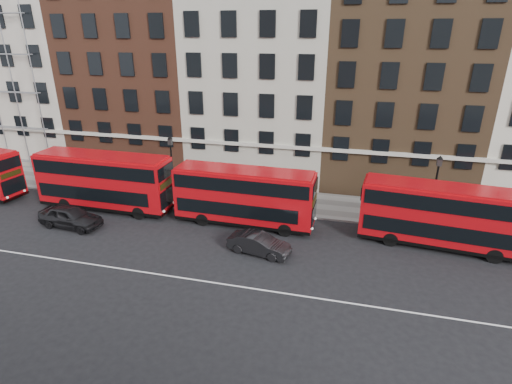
% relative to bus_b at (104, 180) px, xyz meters
% --- Properties ---
extents(ground, '(120.00, 120.00, 0.00)m').
position_rel_bus_b_xyz_m(ground, '(10.09, -5.75, -2.47)').
color(ground, black).
rests_on(ground, ground).
extents(pavement, '(80.00, 5.00, 0.15)m').
position_rel_bus_b_xyz_m(pavement, '(10.09, 4.75, -2.39)').
color(pavement, slate).
rests_on(pavement, ground).
extents(kerb, '(80.00, 0.30, 0.16)m').
position_rel_bus_b_xyz_m(kerb, '(10.09, 2.25, -2.39)').
color(kerb, gray).
rests_on(kerb, ground).
extents(road_centre_line, '(70.00, 0.12, 0.01)m').
position_rel_bus_b_xyz_m(road_centre_line, '(10.09, -7.75, -2.46)').
color(road_centre_line, white).
rests_on(road_centre_line, ground).
extents(building_terrace, '(64.00, 11.95, 22.00)m').
position_rel_bus_b_xyz_m(building_terrace, '(9.79, 12.13, 7.77)').
color(building_terrace, '#AEA596').
rests_on(building_terrace, ground).
extents(bus_b, '(11.01, 2.82, 4.60)m').
position_rel_bus_b_xyz_m(bus_b, '(0.00, 0.00, 0.00)').
color(bus_b, '#B6090F').
rests_on(bus_b, ground).
extents(bus_c, '(10.40, 2.77, 4.34)m').
position_rel_bus_b_xyz_m(bus_c, '(11.61, 0.00, -0.14)').
color(bus_c, '#B6090F').
rests_on(bus_c, ground).
extents(bus_d, '(10.47, 3.53, 4.32)m').
position_rel_bus_b_xyz_m(bus_d, '(25.10, 0.00, -0.15)').
color(bus_d, '#B6090F').
rests_on(bus_d, ground).
extents(car_rear, '(4.93, 2.30, 1.63)m').
position_rel_bus_b_xyz_m(car_rear, '(-0.72, -3.54, -1.65)').
color(car_rear, black).
rests_on(car_rear, ground).
extents(car_front, '(4.32, 2.19, 1.36)m').
position_rel_bus_b_xyz_m(car_front, '(13.72, -3.89, -1.79)').
color(car_front, black).
rests_on(car_front, ground).
extents(lamp_post_left, '(0.44, 0.44, 5.33)m').
position_rel_bus_b_xyz_m(lamp_post_left, '(4.29, 3.53, 0.61)').
color(lamp_post_left, black).
rests_on(lamp_post_left, pavement).
extents(lamp_post_right, '(0.44, 0.44, 5.33)m').
position_rel_bus_b_xyz_m(lamp_post_right, '(25.07, 3.03, 0.61)').
color(lamp_post_right, black).
rests_on(lamp_post_right, pavement).
extents(iron_railings, '(6.60, 0.06, 1.00)m').
position_rel_bus_b_xyz_m(iron_railings, '(10.09, 6.95, -1.82)').
color(iron_railings, black).
rests_on(iron_railings, pavement).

